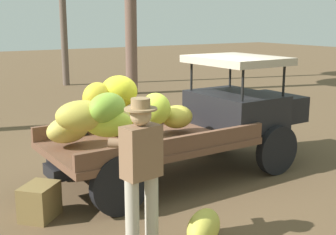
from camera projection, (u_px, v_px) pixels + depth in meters
ground_plane at (173, 171)px, 7.39m from camera, size 60.00×60.00×0.00m
truck at (185, 119)px, 7.08m from camera, size 4.52×1.83×1.84m
farmer at (141, 165)px, 4.72m from camera, size 0.52×0.48×1.66m
wooden_crate at (40, 202)px, 5.62m from camera, size 0.60×0.59×0.44m
loose_banana_bunch at (204, 228)px, 4.99m from camera, size 0.72×0.66×0.38m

